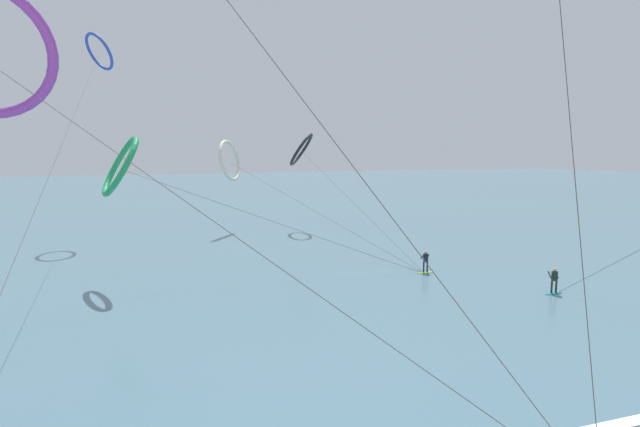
# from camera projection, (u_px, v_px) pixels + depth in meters

# --- Properties ---
(sea_water) EXTENTS (400.00, 200.00, 0.08)m
(sea_water) POSITION_uv_depth(u_px,v_px,m) (176.00, 195.00, 104.06)
(sea_water) COLOR slate
(sea_water) RESTS_ON ground
(surfer_lime) EXTENTS (1.40, 0.62, 1.70)m
(surfer_lime) POSITION_uv_depth(u_px,v_px,m) (425.00, 263.00, 36.52)
(surfer_lime) COLOR #8CC62D
(surfer_lime) RESTS_ON ground
(surfer_teal) EXTENTS (1.40, 0.67, 1.70)m
(surfer_teal) POSITION_uv_depth(u_px,v_px,m) (554.00, 282.00, 31.16)
(surfer_teal) COLOR teal
(surfer_teal) RESTS_ON ground
(kite_charcoal) EXTENTS (4.54, 26.04, 11.36)m
(kite_charcoal) POSITION_uv_depth(u_px,v_px,m) (301.00, 150.00, 56.42)
(kite_charcoal) COLOR black
(kite_charcoal) RESTS_ON ground
(kite_emerald) EXTENTS (22.67, 8.15, 10.32)m
(kite_emerald) POSITION_uv_depth(u_px,v_px,m) (121.00, 166.00, 33.22)
(kite_emerald) COLOR #199351
(kite_emerald) RESTS_ON ground
(kite_cobalt) EXTENTS (4.39, 51.60, 21.41)m
(kite_cobalt) POSITION_uv_depth(u_px,v_px,m) (99.00, 52.00, 50.67)
(kite_cobalt) COLOR #2647B7
(kite_cobalt) RESTS_ON ground
(kite_ivory) EXTENTS (11.77, 27.21, 10.55)m
(kite_ivory) POSITION_uv_depth(u_px,v_px,m) (230.00, 161.00, 55.03)
(kite_ivory) COLOR silver
(kite_ivory) RESTS_ON ground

